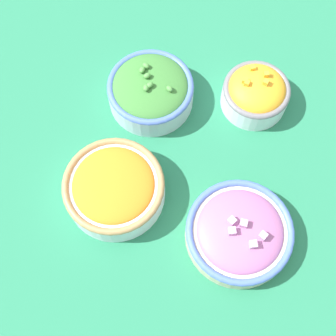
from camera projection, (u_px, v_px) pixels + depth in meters
name	position (u px, v px, depth m)	size (l,w,h in m)	color
ground_plane	(168.00, 174.00, 0.84)	(3.00, 3.00, 0.00)	#23704C
bowl_squash	(256.00, 93.00, 0.86)	(0.12, 0.12, 0.08)	silver
bowl_carrots	(114.00, 188.00, 0.79)	(0.17, 0.17, 0.06)	silver
bowl_broccoli	(151.00, 90.00, 0.86)	(0.16, 0.16, 0.08)	#B2C1CC
bowl_red_onion	(239.00, 232.00, 0.77)	(0.18, 0.18, 0.06)	beige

